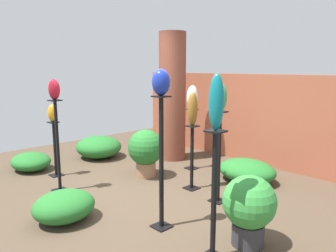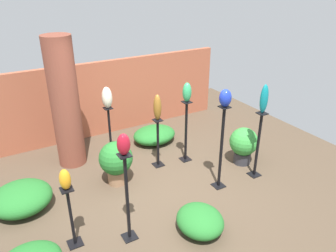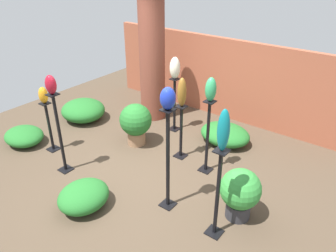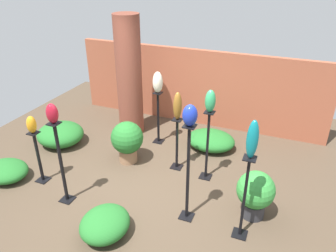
% 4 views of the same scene
% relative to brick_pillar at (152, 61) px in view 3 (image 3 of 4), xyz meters
% --- Properties ---
extents(ground_plane, '(8.00, 8.00, 0.00)m').
position_rel_brick_pillar_xyz_m(ground_plane, '(1.16, -1.67, -1.24)').
color(ground_plane, '#4C3D2D').
extents(brick_wall_back, '(5.60, 0.12, 1.69)m').
position_rel_brick_pillar_xyz_m(brick_wall_back, '(1.16, 0.95, -0.40)').
color(brick_wall_back, '#9E5138').
rests_on(brick_wall_back, ground).
extents(brick_pillar, '(0.52, 0.52, 2.49)m').
position_rel_brick_pillar_xyz_m(brick_pillar, '(0.00, 0.00, 0.00)').
color(brick_pillar, brown).
rests_on(brick_pillar, ground).
extents(pedestal_teal, '(0.20, 0.20, 1.26)m').
position_rel_brick_pillar_xyz_m(pedestal_teal, '(2.80, -2.15, -0.67)').
color(pedestal_teal, black).
rests_on(pedestal_teal, ground).
extents(pedestal_ruby, '(0.20, 0.20, 1.36)m').
position_rel_brick_pillar_xyz_m(pedestal_ruby, '(0.13, -2.45, -0.62)').
color(pedestal_ruby, black).
rests_on(pedestal_ruby, ground).
extents(pedestal_jade, '(0.20, 0.20, 1.25)m').
position_rel_brick_pillar_xyz_m(pedestal_jade, '(1.99, -1.04, -0.67)').
color(pedestal_jade, black).
rests_on(pedestal_jade, ground).
extents(pedestal_cobalt, '(0.20, 0.20, 1.52)m').
position_rel_brick_pillar_xyz_m(pedestal_cobalt, '(2.00, -2.10, -0.54)').
color(pedestal_cobalt, black).
rests_on(pedestal_cobalt, ground).
extents(pedestal_amber, '(0.20, 0.20, 0.93)m').
position_rel_brick_pillar_xyz_m(pedestal_amber, '(-0.57, -2.18, -0.82)').
color(pedestal_amber, black).
rests_on(pedestal_amber, ground).
extents(pedestal_bronze, '(0.20, 0.20, 0.97)m').
position_rel_brick_pillar_xyz_m(pedestal_bronze, '(1.41, -0.95, -0.80)').
color(pedestal_bronze, black).
rests_on(pedestal_bronze, ground).
extents(pedestal_ivory, '(0.20, 0.20, 1.09)m').
position_rel_brick_pillar_xyz_m(pedestal_ivory, '(0.73, -0.22, -0.75)').
color(pedestal_ivory, black).
rests_on(pedestal_ivory, ground).
extents(art_vase_teal, '(0.14, 0.13, 0.51)m').
position_rel_brick_pillar_xyz_m(art_vase_teal, '(2.80, -2.15, 0.27)').
color(art_vase_teal, '#0F727A').
rests_on(art_vase_teal, pedestal_teal).
extents(art_vase_ruby, '(0.17, 0.16, 0.29)m').
position_rel_brick_pillar_xyz_m(art_vase_ruby, '(0.13, -2.45, 0.26)').
color(art_vase_ruby, maroon).
rests_on(art_vase_ruby, pedestal_ruby).
extents(art_vase_jade, '(0.17, 0.17, 0.37)m').
position_rel_brick_pillar_xyz_m(art_vase_jade, '(1.99, -1.04, 0.19)').
color(art_vase_jade, '#2D9356').
rests_on(art_vase_jade, pedestal_jade).
extents(art_vase_cobalt, '(0.19, 0.20, 0.29)m').
position_rel_brick_pillar_xyz_m(art_vase_cobalt, '(2.00, -2.10, 0.42)').
color(art_vase_cobalt, '#192D9E').
rests_on(art_vase_cobalt, pedestal_cobalt).
extents(art_vase_amber, '(0.15, 0.16, 0.29)m').
position_rel_brick_pillar_xyz_m(art_vase_amber, '(-0.57, -2.18, -0.17)').
color(art_vase_amber, orange).
rests_on(art_vase_amber, pedestal_amber).
extents(art_vase_bronze, '(0.15, 0.16, 0.49)m').
position_rel_brick_pillar_xyz_m(art_vase_bronze, '(1.41, -0.95, -0.02)').
color(art_vase_bronze, brown).
rests_on(art_vase_bronze, pedestal_bronze).
extents(art_vase_ivory, '(0.19, 0.20, 0.42)m').
position_rel_brick_pillar_xyz_m(art_vase_ivory, '(0.73, -0.22, 0.06)').
color(art_vase_ivory, beige).
rests_on(art_vase_ivory, pedestal_ivory).
extents(potted_plant_front_left, '(0.55, 0.55, 0.74)m').
position_rel_brick_pillar_xyz_m(potted_plant_front_left, '(2.90, -1.70, -0.82)').
color(potted_plant_front_left, '#2D2D33').
rests_on(potted_plant_front_left, ground).
extents(potted_plant_walkway_edge, '(0.59, 0.59, 0.80)m').
position_rel_brick_pillar_xyz_m(potted_plant_walkway_edge, '(0.50, -1.10, -0.78)').
color(potted_plant_walkway_edge, '#936B4C').
rests_on(potted_plant_walkway_edge, ground).
extents(foliage_bed_east, '(0.67, 0.74, 0.36)m').
position_rel_brick_pillar_xyz_m(foliage_bed_east, '(1.08, -2.84, -1.06)').
color(foliage_bed_east, '#236B28').
rests_on(foliage_bed_east, ground).
extents(foliage_bed_west, '(0.79, 0.66, 0.31)m').
position_rel_brick_pillar_xyz_m(foliage_bed_west, '(-1.18, -2.38, -1.09)').
color(foliage_bed_west, '#236B28').
rests_on(foliage_bed_west, ground).
extents(foliage_bed_center, '(0.95, 0.77, 0.35)m').
position_rel_brick_pillar_xyz_m(foliage_bed_center, '(1.80, -0.06, -1.07)').
color(foliage_bed_center, '#236B28').
rests_on(foliage_bed_center, ground).
extents(foliage_bed_rear, '(0.94, 0.89, 0.43)m').
position_rel_brick_pillar_xyz_m(foliage_bed_rear, '(-1.08, -1.04, -1.03)').
color(foliage_bed_rear, '#236B28').
rests_on(foliage_bed_rear, ground).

